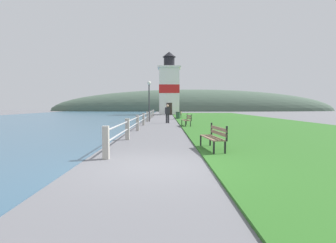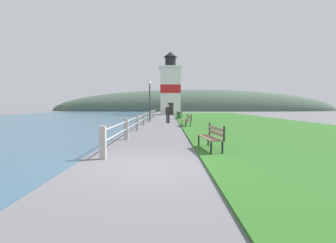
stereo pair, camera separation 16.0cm
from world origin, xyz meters
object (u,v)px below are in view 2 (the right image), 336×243
object	(u,v)px
park_bench_far	(180,114)
trash_bin	(179,115)
park_bench_near	(212,136)
lighthouse	(170,88)
park_bench_midway	(187,119)
lamp_post	(149,94)
person_strolling	(168,113)

from	to	relation	value
park_bench_far	trash_bin	bearing A→B (deg)	88.41
park_bench_near	trash_bin	size ratio (longest dim) A/B	2.08
lighthouse	park_bench_near	bearing A→B (deg)	-88.20
park_bench_midway	lighthouse	distance (m)	25.43
lamp_post	park_bench_midway	bearing A→B (deg)	-61.27
person_strolling	trash_bin	world-z (taller)	person_strolling
park_bench_midway	trash_bin	distance (m)	10.30
lighthouse	trash_bin	bearing A→B (deg)	-86.77
person_strolling	trash_bin	distance (m)	6.76
lamp_post	park_bench_near	bearing A→B (deg)	-78.65
lighthouse	lamp_post	bearing A→B (deg)	-96.57
park_bench_midway	trash_bin	size ratio (longest dim) A/B	2.08
trash_bin	lighthouse	bearing A→B (deg)	93.23
lighthouse	park_bench_midway	bearing A→B (deg)	-87.62
lighthouse	trash_bin	size ratio (longest dim) A/B	12.67
trash_bin	lamp_post	distance (m)	5.81
park_bench_midway	trash_bin	world-z (taller)	park_bench_midway
park_bench_near	park_bench_midway	size ratio (longest dim) A/B	1.00
park_bench_near	trash_bin	distance (m)	20.98
park_bench_near	park_bench_far	distance (m)	23.09
lighthouse	lamp_post	xyz separation A→B (m)	(-2.21, -19.15, -1.85)
park_bench_near	person_strolling	size ratio (longest dim) A/B	1.05
park_bench_near	park_bench_far	world-z (taller)	same
park_bench_midway	park_bench_far	xyz separation A→B (m)	(0.11, 12.42, 0.00)
park_bench_midway	trash_bin	bearing A→B (deg)	-94.58
lighthouse	lamp_post	distance (m)	19.37
park_bench_far	lighthouse	bearing A→B (deg)	-78.00
park_bench_far	person_strolling	size ratio (longest dim) A/B	1.16
person_strolling	park_bench_near	bearing A→B (deg)	162.15
lamp_post	trash_bin	bearing A→B (deg)	55.18
park_bench_midway	person_strolling	size ratio (longest dim) A/B	1.06
park_bench_midway	park_bench_far	world-z (taller)	same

